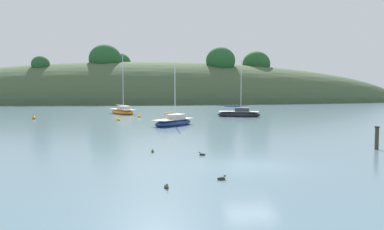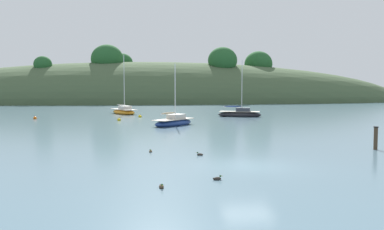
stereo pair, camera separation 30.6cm
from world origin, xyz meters
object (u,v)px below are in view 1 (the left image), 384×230
(mooring_buoy_channel, at_px, (139,116))
(duck_lone_right, at_px, (153,151))
(jetty_piling, at_px, (377,138))
(mooring_buoy_outer, at_px, (34,118))
(sailboat_orange_cutter, at_px, (174,122))
(duck_lone_left, at_px, (202,154))
(duck_straggler, at_px, (166,187))
(sailboat_navy_dinghy, at_px, (239,114))
(mooring_buoy_inner, at_px, (118,120))
(sailboat_yellow_far, at_px, (123,112))
(duck_lead, at_px, (222,179))

(mooring_buoy_channel, xyz_separation_m, duck_lone_right, (0.44, -29.18, -0.07))
(duck_lone_right, bearing_deg, jetty_piling, -4.10)
(mooring_buoy_channel, xyz_separation_m, mooring_buoy_outer, (-13.24, -1.17, 0.00))
(sailboat_orange_cutter, height_order, duck_lone_left, sailboat_orange_cutter)
(duck_straggler, height_order, duck_lone_left, same)
(sailboat_navy_dinghy, xyz_separation_m, mooring_buoy_inner, (-16.27, -5.04, -0.25))
(sailboat_yellow_far, distance_m, mooring_buoy_outer, 13.82)
(duck_straggler, bearing_deg, sailboat_navy_dinghy, 70.63)
(duck_lone_right, relative_size, jetty_piling, 0.29)
(sailboat_orange_cutter, bearing_deg, sailboat_navy_dinghy, 49.04)
(sailboat_navy_dinghy, bearing_deg, sailboat_yellow_far, 154.39)
(sailboat_orange_cutter, distance_m, mooring_buoy_inner, 9.08)
(sailboat_yellow_far, xyz_separation_m, duck_lone_right, (2.85, -36.61, -0.33))
(duck_straggler, bearing_deg, mooring_buoy_channel, 90.86)
(mooring_buoy_outer, height_order, duck_straggler, mooring_buoy_outer)
(duck_lead, xyz_separation_m, duck_lone_right, (-2.53, 7.60, 0.00))
(mooring_buoy_outer, height_order, jetty_piling, jetty_piling)
(mooring_buoy_inner, bearing_deg, mooring_buoy_outer, 158.67)
(sailboat_yellow_far, height_order, duck_lone_left, sailboat_yellow_far)
(duck_straggler, xyz_separation_m, duck_lone_right, (-0.13, 8.62, 0.00))
(duck_lone_left, distance_m, jetty_piling, 11.32)
(jetty_piling, bearing_deg, sailboat_navy_dinghy, 91.43)
(sailboat_navy_dinghy, relative_size, duck_straggler, 18.83)
(duck_lead, bearing_deg, jetty_piling, 29.80)
(mooring_buoy_outer, bearing_deg, duck_lone_left, -60.93)
(duck_lead, xyz_separation_m, duck_lone_left, (0.23, 6.05, 0.00))
(mooring_buoy_channel, relative_size, duck_lead, 1.27)
(sailboat_yellow_far, distance_m, duck_lead, 44.54)
(sailboat_navy_dinghy, height_order, duck_lone_right, sailboat_navy_dinghy)
(mooring_buoy_channel, height_order, duck_straggler, mooring_buoy_channel)
(sailboat_orange_cutter, relative_size, mooring_buoy_inner, 12.33)
(mooring_buoy_channel, distance_m, mooring_buoy_outer, 13.29)
(mooring_buoy_outer, relative_size, duck_straggler, 1.27)
(duck_straggler, height_order, duck_lone_right, same)
(sailboat_navy_dinghy, relative_size, duck_lead, 18.83)
(jetty_piling, bearing_deg, duck_straggler, -151.33)
(sailboat_yellow_far, height_order, duck_straggler, sailboat_yellow_far)
(duck_lone_left, bearing_deg, mooring_buoy_inner, 102.73)
(sailboat_orange_cutter, xyz_separation_m, mooring_buoy_inner, (-5.96, 6.85, -0.23))
(sailboat_yellow_far, relative_size, sailboat_navy_dinghy, 1.15)
(mooring_buoy_outer, xyz_separation_m, duck_lone_right, (13.68, -28.01, -0.07))
(duck_lead, bearing_deg, mooring_buoy_inner, 99.93)
(sailboat_yellow_far, xyz_separation_m, duck_lead, (5.39, -44.21, -0.33))
(sailboat_orange_cutter, bearing_deg, duck_straggler, -96.39)
(duck_lead, height_order, duck_lone_right, same)
(duck_lone_right, xyz_separation_m, jetty_piling, (14.05, -1.01, 0.69))
(sailboat_orange_cutter, xyz_separation_m, sailboat_yellow_far, (-5.85, 19.63, 0.03))
(mooring_buoy_channel, distance_m, jetty_piling, 33.49)
(mooring_buoy_inner, bearing_deg, jetty_piling, -55.58)
(mooring_buoy_outer, distance_m, duck_lead, 39.13)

